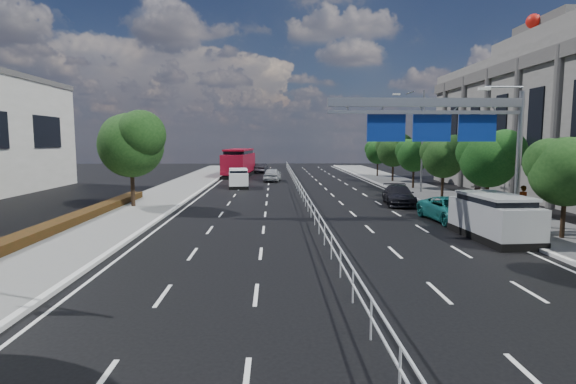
{
  "coord_description": "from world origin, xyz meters",
  "views": [
    {
      "loc": [
        -2.25,
        -13.16,
        4.62
      ],
      "look_at": [
        -1.63,
        6.39,
        2.4
      ],
      "focal_mm": 28.0,
      "sensor_mm": 36.0,
      "label": 1
    }
  ],
  "objects": [
    {
      "name": "ground",
      "position": [
        0.0,
        0.0,
        0.0
      ],
      "size": [
        160.0,
        160.0,
        0.0
      ],
      "primitive_type": "plane",
      "color": "black",
      "rests_on": "ground"
    },
    {
      "name": "kerb_near",
      "position": [
        -9.0,
        0.0,
        0.07
      ],
      "size": [
        0.25,
        140.0,
        0.15
      ],
      "primitive_type": "cube",
      "color": "silver",
      "rests_on": "ground"
    },
    {
      "name": "median_fence",
      "position": [
        0.0,
        22.5,
        0.53
      ],
      "size": [
        0.05,
        85.0,
        1.02
      ],
      "color": "silver",
      "rests_on": "ground"
    },
    {
      "name": "hedge_near",
      "position": [
        -13.3,
        5.0,
        0.36
      ],
      "size": [
        1.0,
        36.0,
        0.44
      ],
      "primitive_type": "cube",
      "color": "black",
      "rests_on": "sidewalk_near"
    },
    {
      "name": "overhead_gantry",
      "position": [
        6.74,
        10.05,
        5.61
      ],
      "size": [
        10.24,
        0.38,
        7.45
      ],
      "color": "gray",
      "rests_on": "ground"
    },
    {
      "name": "streetlight_far",
      "position": [
        10.5,
        26.0,
        5.21
      ],
      "size": [
        2.78,
        2.4,
        9.0
      ],
      "color": "gray",
      "rests_on": "ground"
    },
    {
      "name": "near_tree_back",
      "position": [
        -11.94,
        17.97,
        4.61
      ],
      "size": [
        4.84,
        4.51,
        6.69
      ],
      "color": "black",
      "rests_on": "ground"
    },
    {
      "name": "far_tree_c",
      "position": [
        11.24,
        6.98,
        3.43
      ],
      "size": [
        3.52,
        3.28,
        4.94
      ],
      "color": "black",
      "rests_on": "ground"
    },
    {
      "name": "far_tree_d",
      "position": [
        11.25,
        14.48,
        3.69
      ],
      "size": [
        3.85,
        3.59,
        5.34
      ],
      "color": "black",
      "rests_on": "ground"
    },
    {
      "name": "far_tree_e",
      "position": [
        11.25,
        21.98,
        3.56
      ],
      "size": [
        3.63,
        3.38,
        5.13
      ],
      "color": "black",
      "rests_on": "ground"
    },
    {
      "name": "far_tree_f",
      "position": [
        11.24,
        29.48,
        3.49
      ],
      "size": [
        3.52,
        3.28,
        5.02
      ],
      "color": "black",
      "rests_on": "ground"
    },
    {
      "name": "far_tree_g",
      "position": [
        11.25,
        36.98,
        3.75
      ],
      "size": [
        3.96,
        3.69,
        5.45
      ],
      "color": "black",
      "rests_on": "ground"
    },
    {
      "name": "far_tree_h",
      "position": [
        11.24,
        44.48,
        3.42
      ],
      "size": [
        3.41,
        3.18,
        4.91
      ],
      "color": "black",
      "rests_on": "ground"
    },
    {
      "name": "white_minivan",
      "position": [
        -5.78,
        31.63,
        0.93
      ],
      "size": [
        2.28,
        4.5,
        1.89
      ],
      "rotation": [
        0.0,
        0.0,
        0.1
      ],
      "color": "black",
      "rests_on": "ground"
    },
    {
      "name": "red_bus",
      "position": [
        -6.83,
        46.58,
        1.87
      ],
      "size": [
        3.84,
        12.18,
        3.58
      ],
      "rotation": [
        0.0,
        0.0,
        -0.08
      ],
      "color": "black",
      "rests_on": "ground"
    },
    {
      "name": "near_car_silver",
      "position": [
        -2.41,
        38.64,
        0.77
      ],
      "size": [
        2.26,
        4.66,
        1.53
      ],
      "primitive_type": "imported",
      "rotation": [
        0.0,
        0.0,
        3.04
      ],
      "color": "#A5A8AD",
      "rests_on": "ground"
    },
    {
      "name": "near_car_dark",
      "position": [
        -4.03,
        52.49,
        0.7
      ],
      "size": [
        1.99,
        4.37,
        1.39
      ],
      "primitive_type": "imported",
      "rotation": [
        0.0,
        0.0,
        3.02
      ],
      "color": "black",
      "rests_on": "ground"
    },
    {
      "name": "silver_minivan",
      "position": [
        8.15,
        7.43,
        1.05
      ],
      "size": [
        2.47,
        5.26,
        2.14
      ],
      "rotation": [
        0.0,
        0.0,
        0.06
      ],
      "color": "black",
      "rests_on": "ground"
    },
    {
      "name": "parked_car_teal",
      "position": [
        7.96,
        12.0,
        0.7
      ],
      "size": [
        2.77,
        5.23,
        1.4
      ],
      "primitive_type": "imported",
      "rotation": [
        0.0,
        0.0,
        0.09
      ],
      "color": "#166663",
      "rests_on": "ground"
    },
    {
      "name": "parked_car_dark",
      "position": [
        6.86,
        19.0,
        0.71
      ],
      "size": [
        2.54,
        5.06,
        1.41
      ],
      "primitive_type": "imported",
      "rotation": [
        0.0,
        0.0,
        -0.12
      ],
      "color": "black",
      "rests_on": "ground"
    },
    {
      "name": "pedestrian_a",
      "position": [
        12.63,
        12.99,
        1.07
      ],
      "size": [
        0.69,
        0.47,
        1.85
      ],
      "primitive_type": "imported",
      "rotation": [
        0.0,
        0.0,
        3.11
      ],
      "color": "gray",
      "rests_on": "sidewalk_far"
    },
    {
      "name": "pedestrian_b",
      "position": [
        13.3,
        20.5,
        1.05
      ],
      "size": [
        1.11,
        1.03,
        1.83
      ],
      "primitive_type": "imported",
      "rotation": [
        0.0,
        0.0,
        2.66
      ],
      "color": "gray",
      "rests_on": "sidewalk_far"
    }
  ]
}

